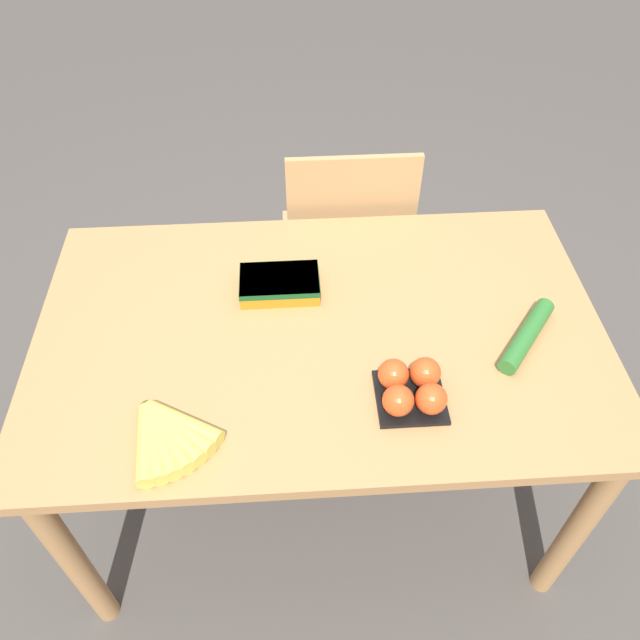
{
  "coord_description": "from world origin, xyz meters",
  "views": [
    {
      "loc": [
        -0.06,
        -1.01,
        1.87
      ],
      "look_at": [
        0.0,
        0.0,
        0.78
      ],
      "focal_mm": 35.0,
      "sensor_mm": 36.0,
      "label": 1
    }
  ],
  "objects_px": {
    "chair": "(346,250)",
    "cucumber_near": "(527,335)",
    "tomato_pack": "(412,388)",
    "banana_bunch": "(166,435)",
    "carrot_bag": "(280,283)"
  },
  "relations": [
    {
      "from": "chair",
      "to": "tomato_pack",
      "type": "height_order",
      "value": "chair"
    },
    {
      "from": "tomato_pack",
      "to": "banana_bunch",
      "type": "bearing_deg",
      "value": -171.95
    },
    {
      "from": "chair",
      "to": "cucumber_near",
      "type": "relative_size",
      "value": 4.28
    },
    {
      "from": "chair",
      "to": "tomato_pack",
      "type": "xyz_separation_m",
      "value": [
        0.06,
        -0.82,
        0.31
      ]
    },
    {
      "from": "carrot_bag",
      "to": "cucumber_near",
      "type": "bearing_deg",
      "value": -19.92
    },
    {
      "from": "tomato_pack",
      "to": "cucumber_near",
      "type": "relative_size",
      "value": 0.7
    },
    {
      "from": "chair",
      "to": "cucumber_near",
      "type": "xyz_separation_m",
      "value": [
        0.36,
        -0.67,
        0.29
      ]
    },
    {
      "from": "banana_bunch",
      "to": "carrot_bag",
      "type": "xyz_separation_m",
      "value": [
        0.24,
        0.43,
        0.01
      ]
    },
    {
      "from": "carrot_bag",
      "to": "cucumber_near",
      "type": "xyz_separation_m",
      "value": [
        0.58,
        -0.21,
        -0.01
      ]
    },
    {
      "from": "banana_bunch",
      "to": "carrot_bag",
      "type": "distance_m",
      "value": 0.49
    },
    {
      "from": "chair",
      "to": "cucumber_near",
      "type": "bearing_deg",
      "value": 117.96
    },
    {
      "from": "cucumber_near",
      "to": "banana_bunch",
      "type": "bearing_deg",
      "value": -164.92
    },
    {
      "from": "chair",
      "to": "tomato_pack",
      "type": "relative_size",
      "value": 6.14
    },
    {
      "from": "tomato_pack",
      "to": "carrot_bag",
      "type": "relative_size",
      "value": 0.75
    },
    {
      "from": "banana_bunch",
      "to": "tomato_pack",
      "type": "relative_size",
      "value": 1.32
    }
  ]
}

